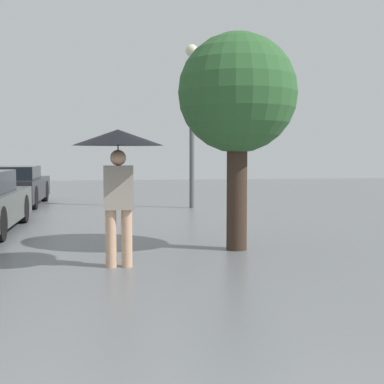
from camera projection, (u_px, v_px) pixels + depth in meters
pedestrian at (118, 153)px, 7.37m from camera, size 1.26×1.26×1.92m
parked_car_farthest at (15, 186)px, 16.26m from camera, size 1.63×4.21×1.20m
tree at (237, 96)px, 8.66m from camera, size 1.94×1.94×3.54m
street_lamp at (192, 104)px, 15.38m from camera, size 0.36×0.36×4.70m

